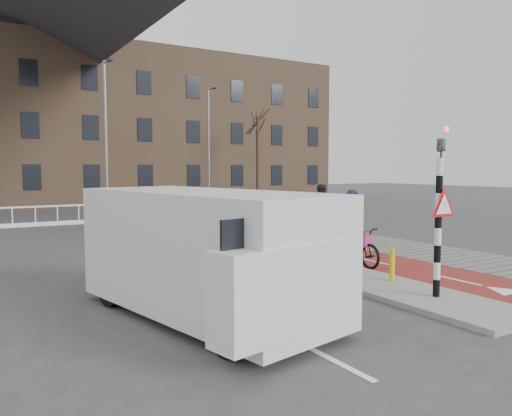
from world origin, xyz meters
TOP-DOWN VIEW (x-y plane):
  - ground at (0.00, 0.00)m, footprint 120.00×120.00m
  - bike_lane at (1.50, 10.00)m, footprint 2.50×60.00m
  - sidewalk at (4.30, 10.00)m, footprint 3.00×60.00m
  - curb_island at (-0.70, 4.00)m, footprint 1.80×16.00m
  - traffic_signal at (-0.60, -2.02)m, footprint 0.80×0.80m
  - bollard at (-0.32, -0.48)m, footprint 0.12×0.12m
  - cyclist_near at (0.55, 1.85)m, footprint 0.77×2.12m
  - cyclist_far at (2.45, 5.65)m, footprint 1.29×2.14m
  - van at (-5.19, -0.48)m, footprint 3.29×5.85m
  - railing at (-5.00, 17.00)m, footprint 28.00×0.10m
  - townhouse_row at (-3.00, 32.00)m, footprint 46.00×10.00m
  - tree_right at (10.13, 23.13)m, footprint 0.24×0.24m
  - streetlight_near at (-3.40, 13.66)m, footprint 0.12×0.12m
  - streetlight_right at (5.31, 21.43)m, footprint 0.12×0.12m

SIDE VIEW (x-z plane):
  - ground at x=0.00m, z-range 0.00..0.00m
  - bike_lane at x=1.50m, z-range 0.00..0.01m
  - sidewalk at x=4.30m, z-range 0.00..0.01m
  - curb_island at x=-0.70m, z-range 0.00..0.12m
  - railing at x=-5.00m, z-range -0.19..0.80m
  - bollard at x=-0.32m, z-range 0.12..0.90m
  - cyclist_near at x=0.55m, z-range -0.35..1.82m
  - cyclist_far at x=2.45m, z-range -0.18..2.01m
  - van at x=-5.19m, z-range 0.06..2.43m
  - traffic_signal at x=-0.60m, z-range 0.15..3.83m
  - tree_right at x=10.13m, z-range 0.00..6.64m
  - streetlight_near at x=-3.40m, z-range 0.00..7.49m
  - streetlight_right at x=5.31m, z-range 0.00..8.07m
  - townhouse_row at x=-3.00m, z-range -0.14..15.76m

